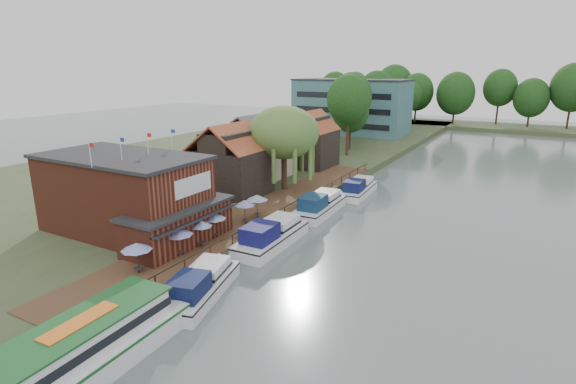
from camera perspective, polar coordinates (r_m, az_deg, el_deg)
The scene contains 28 objects.
ground at distance 36.34m, azimuth -1.08°, elevation -10.29°, with size 260.00×260.00×0.00m, color slate.
land_bank at distance 79.99m, azimuth -6.91°, elevation 4.41°, with size 50.00×140.00×1.00m, color #384728.
quay_deck at distance 47.76m, azimuth -3.27°, elevation -2.50°, with size 6.00×50.00×0.10m, color #47301E.
quay_rail at distance 46.70m, azimuth -0.16°, elevation -2.32°, with size 0.20×49.00×1.00m, color black, non-canonical shape.
pub at distance 42.45m, azimuth -18.34°, elevation -0.54°, with size 20.00×11.00×7.30m, color maroon, non-canonical shape.
hotel_block at distance 105.83m, azimuth 8.06°, elevation 10.73°, with size 25.40×12.40×12.30m, color #38666B, non-canonical shape.
cottage_a at distance 53.76m, azimuth -7.34°, elevation 4.08°, with size 8.60×7.60×8.50m, color black, non-canonical shape.
cottage_b at distance 63.49m, azimuth -4.13°, elevation 5.93°, with size 9.60×8.60×8.50m, color beige, non-canonical shape.
cottage_c at distance 69.21m, azimuth 2.80°, elevation 6.76°, with size 7.60×7.60×8.50m, color black, non-canonical shape.
willow at distance 55.24m, azimuth -0.50°, elevation 5.54°, with size 8.60×8.60×10.43m, color #476B2D, non-canonical shape.
umbrella_0 at distance 35.22m, azimuth -18.57°, elevation -7.95°, with size 2.29×2.29×2.38m, color #1C319B, non-canonical shape.
umbrella_1 at distance 37.32m, azimuth -13.75°, elevation -6.21°, with size 2.46×2.46×2.38m, color navy, non-canonical shape.
umbrella_2 at distance 38.81m, azimuth -10.96°, elevation -5.18°, with size 1.95×1.95×2.38m, color navy, non-canonical shape.
umbrella_3 at distance 40.48m, azimuth -9.36°, elevation -4.22°, with size 2.21×2.21×2.38m, color navy, non-canonical shape.
umbrella_4 at distance 43.84m, azimuth -5.49°, elevation -2.52°, with size 1.94×1.94×2.38m, color navy, non-canonical shape.
umbrella_5 at distance 45.54m, azimuth -3.94°, elevation -1.79°, with size 2.22×2.22×2.38m, color navy, non-canonical shape.
cruiser_0 at distance 33.10m, azimuth -11.01°, elevation -11.07°, with size 3.13×9.70×2.34m, color silver, non-canonical shape.
cruiser_1 at distance 41.18m, azimuth -2.11°, elevation -5.11°, with size 3.47×10.71×2.63m, color silver, non-canonical shape.
cruiser_2 at distance 50.15m, azimuth 4.06°, elevation -1.35°, with size 3.38×10.44×2.55m, color silver, non-canonical shape.
cruiser_3 at distance 57.99m, azimuth 8.93°, elevation 0.73°, with size 3.13×9.68×2.34m, color white, non-canonical shape.
tour_boat at distance 27.05m, azimuth -25.80°, elevation -18.05°, with size 4.05×14.37×3.14m, color silver, non-canonical shape.
swan at distance 32.49m, azimuth -16.69°, elevation -13.92°, with size 0.44×0.44×0.44m, color white.
bank_tree_0 at distance 78.07m, azimuth 7.62°, elevation 9.60°, with size 7.34×7.34×13.77m, color #143811, non-canonical shape.
bank_tree_1 at distance 84.26m, azimuth 7.91°, elevation 9.00°, with size 6.65×6.65×10.78m, color #143811, non-canonical shape.
bank_tree_2 at distance 91.75m, azimuth 7.97°, elevation 10.52°, with size 8.16×8.16×13.93m, color #143811, non-canonical shape.
bank_tree_3 at distance 111.53m, azimuth 11.09°, elevation 11.30°, with size 8.31×8.31×14.12m, color #143811, non-canonical shape.
bank_tree_4 at distance 118.80m, azimuth 14.12°, elevation 10.57°, with size 6.19×6.19×10.80m, color #143811, non-canonical shape.
bank_tree_5 at distance 127.12m, azimuth 15.11°, elevation 10.89°, with size 6.86×6.86×11.18m, color #143811, non-canonical shape.
Camera 1 is at (16.66, -28.13, 15.87)m, focal length 28.00 mm.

